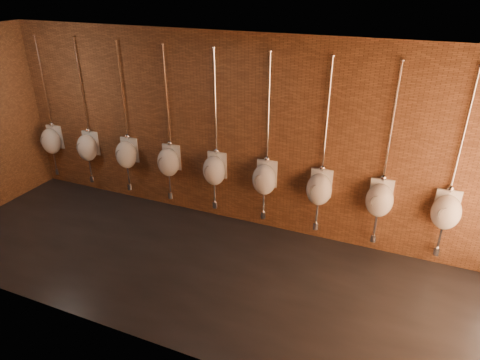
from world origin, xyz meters
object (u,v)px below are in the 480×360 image
object	(u,v)px
urinal_0	(51,140)
urinal_7	(380,199)
urinal_8	(446,211)
urinal_3	(169,161)
urinal_2	(126,154)
urinal_6	(319,188)
urinal_1	(87,147)
urinal_5	(264,179)
urinal_4	(214,170)

from	to	relation	value
urinal_0	urinal_7	bearing A→B (deg)	0.00
urinal_7	urinal_8	distance (m)	0.90
urinal_3	urinal_8	distance (m)	4.50
urinal_2	urinal_6	world-z (taller)	same
urinal_1	urinal_5	world-z (taller)	same
urinal_0	urinal_1	distance (m)	0.90
urinal_5	urinal_7	xyz separation A→B (m)	(1.80, 0.00, 0.00)
urinal_0	urinal_8	world-z (taller)	same
urinal_0	urinal_4	distance (m)	3.60
urinal_5	urinal_7	size ratio (longest dim) A/B	1.00
urinal_5	urinal_8	distance (m)	2.70
urinal_3	urinal_6	size ratio (longest dim) A/B	1.00
urinal_3	urinal_4	size ratio (longest dim) A/B	1.00
urinal_6	urinal_7	distance (m)	0.90
urinal_1	urinal_4	size ratio (longest dim) A/B	1.00
urinal_7	urinal_8	world-z (taller)	same
urinal_5	urinal_6	bearing A→B (deg)	0.00
urinal_0	urinal_2	distance (m)	1.80
urinal_1	urinal_3	xyz separation A→B (m)	(1.80, 0.00, 0.00)
urinal_1	urinal_8	bearing A→B (deg)	0.00
urinal_5	urinal_6	xyz separation A→B (m)	(0.90, 0.00, 0.00)
urinal_2	urinal_7	bearing A→B (deg)	0.00
urinal_2	urinal_0	bearing A→B (deg)	180.00
urinal_8	urinal_0	bearing A→B (deg)	180.00
urinal_1	urinal_8	distance (m)	6.29
urinal_1	urinal_7	distance (m)	5.40
urinal_0	urinal_8	distance (m)	7.19
urinal_5	urinal_0	bearing A→B (deg)	180.00
urinal_8	urinal_6	bearing A→B (deg)	180.00
urinal_0	urinal_2	size ratio (longest dim) A/B	1.00
urinal_0	urinal_3	xyz separation A→B (m)	(2.70, 0.00, 0.00)
urinal_5	urinal_7	world-z (taller)	same
urinal_1	urinal_3	size ratio (longest dim) A/B	1.00
urinal_4	urinal_6	xyz separation A→B (m)	(1.80, 0.00, 0.00)
urinal_2	urinal_4	distance (m)	1.80
urinal_7	urinal_5	bearing A→B (deg)	180.00
urinal_2	urinal_4	xyz separation A→B (m)	(1.80, 0.00, 0.00)
urinal_1	urinal_3	world-z (taller)	same
urinal_4	urinal_0	bearing A→B (deg)	180.00
urinal_7	urinal_3	bearing A→B (deg)	180.00
urinal_1	urinal_6	size ratio (longest dim) A/B	1.00
urinal_4	urinal_5	xyz separation A→B (m)	(0.90, 0.00, 0.00)
urinal_1	urinal_6	world-z (taller)	same
urinal_4	urinal_8	world-z (taller)	same
urinal_4	urinal_8	size ratio (longest dim) A/B	1.00
urinal_4	urinal_6	world-z (taller)	same
urinal_3	urinal_4	xyz separation A→B (m)	(0.90, 0.00, 0.00)
urinal_4	urinal_7	size ratio (longest dim) A/B	1.00
urinal_3	urinal_5	world-z (taller)	same
urinal_1	urinal_2	world-z (taller)	same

